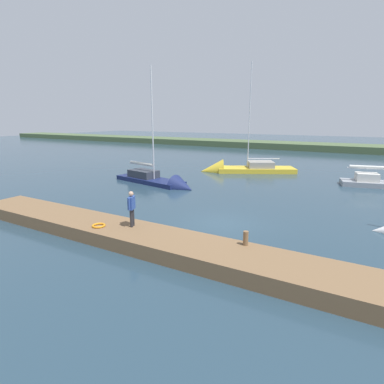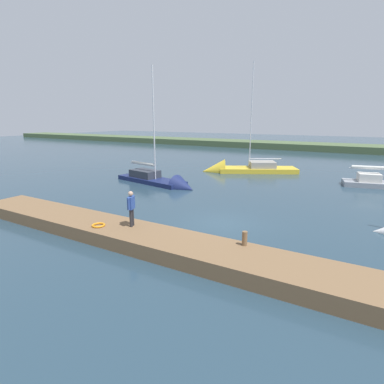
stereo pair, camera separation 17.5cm
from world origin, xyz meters
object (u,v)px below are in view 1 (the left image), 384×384
at_px(sailboat_behind_pier, 238,171).
at_px(person_on_dock, 132,206).
at_px(life_ring_buoy, 99,225).
at_px(sailboat_outer_mooring, 161,182).
at_px(mooring_post_near, 246,238).

xyz_separation_m(sailboat_behind_pier, person_on_dock, (-2.67, 21.21, 1.60)).
height_order(life_ring_buoy, person_on_dock, person_on_dock).
relative_size(life_ring_buoy, sailboat_behind_pier, 0.05).
bearing_deg(person_on_dock, sailboat_outer_mooring, -79.59).
height_order(sailboat_outer_mooring, person_on_dock, sailboat_outer_mooring).
relative_size(mooring_post_near, life_ring_buoy, 0.93).
height_order(mooring_post_near, sailboat_outer_mooring, sailboat_outer_mooring).
distance_m(mooring_post_near, life_ring_buoy, 7.24).
bearing_deg(person_on_dock, life_ring_buoy, 11.97).
bearing_deg(person_on_dock, sailboat_behind_pier, -101.69).
distance_m(mooring_post_near, sailboat_behind_pier, 22.28).
bearing_deg(mooring_post_near, life_ring_buoy, 11.30).
bearing_deg(sailboat_outer_mooring, mooring_post_near, -31.29).
bearing_deg(sailboat_behind_pier, life_ring_buoy, 65.30).
xyz_separation_m(mooring_post_near, person_on_dock, (5.66, 0.56, 0.73)).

